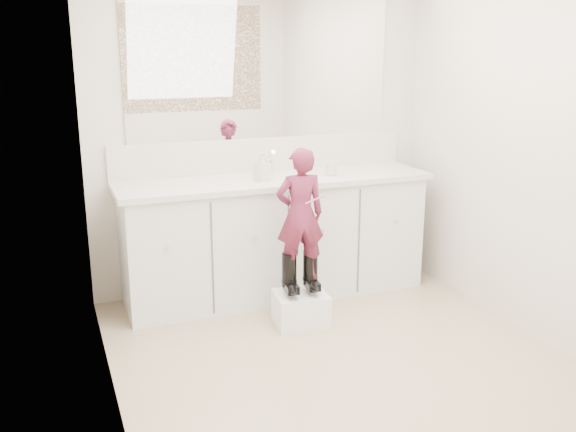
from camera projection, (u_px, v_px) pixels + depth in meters
name	position (u px, v px, depth m)	size (l,w,h in m)	color
floor	(348.00, 366.00, 3.74)	(3.00, 3.00, 0.00)	#968262
wall_back	(262.00, 130.00, 4.78)	(2.60, 2.60, 0.00)	beige
wall_front	(562.00, 242.00, 2.08)	(2.60, 2.60, 0.00)	beige
wall_left	(102.00, 182.00, 2.98)	(3.00, 3.00, 0.00)	beige
wall_right	(545.00, 150.00, 3.89)	(3.00, 3.00, 0.00)	beige
vanity_cabinet	(275.00, 239.00, 4.74)	(2.20, 0.55, 0.85)	silver
countertop	(276.00, 180.00, 4.61)	(2.28, 0.58, 0.04)	beige
backsplash	(263.00, 155.00, 4.82)	(2.28, 0.03, 0.25)	beige
mirror	(262.00, 69.00, 4.66)	(2.00, 0.02, 1.00)	white
dot_panel	(576.00, 102.00, 1.97)	(2.00, 0.01, 1.20)	#472819
faucet	(268.00, 167.00, 4.74)	(0.08, 0.08, 0.10)	silver
cup	(331.00, 168.00, 4.68)	(0.11, 0.11, 0.10)	beige
soap_bottle	(261.00, 167.00, 4.49)	(0.09, 0.09, 0.20)	beige
step_stool	(301.00, 309.00, 4.29)	(0.34, 0.28, 0.22)	white
boot_left	(289.00, 274.00, 4.21)	(0.10, 0.19, 0.28)	black
boot_right	(310.00, 271.00, 4.26)	(0.10, 0.19, 0.28)	black
toddler	(300.00, 215.00, 4.13)	(0.32, 0.21, 0.88)	#A9345D
toothbrush	(315.00, 199.00, 4.06)	(0.01, 0.01, 0.14)	#CE5091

